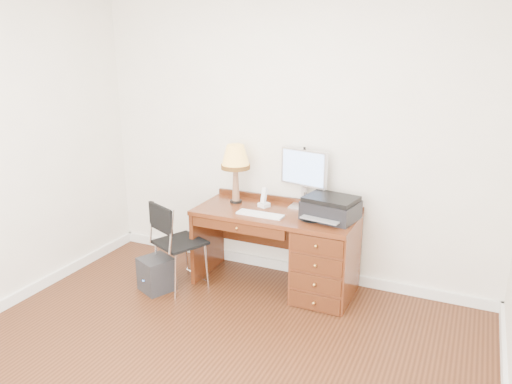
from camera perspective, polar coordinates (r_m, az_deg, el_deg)
The scene contains 12 objects.
ground at distance 3.83m, azimuth -6.29°, elevation -19.30°, with size 4.00×4.00×0.00m, color #361A0C.
room_shell at distance 4.27m, azimuth -1.89°, elevation -14.29°, with size 4.00×4.00×4.00m.
desk at distance 4.63m, azimuth 5.95°, elevation -6.71°, with size 1.50×0.67×0.75m.
monitor at distance 4.67m, azimuth 5.41°, elevation 2.40°, with size 0.48×0.20×0.55m.
keyboard at distance 4.51m, azimuth 0.49°, elevation -2.57°, with size 0.43×0.12×0.02m, color white.
mouse_pad at distance 4.44m, azimuth 6.44°, elevation -2.93°, with size 0.22×0.22×0.04m.
printer at distance 4.44m, azimuth 8.54°, elevation -1.80°, with size 0.51×0.42×0.20m.
leg_lamp at distance 4.76m, azimuth -2.36°, elevation 3.62°, with size 0.28×0.28×0.57m.
phone at distance 4.72m, azimuth 0.92°, elevation -1.07°, with size 0.11×0.11×0.19m.
pen_cup at distance 4.69m, azimuth 5.59°, elevation -1.34°, with size 0.08×0.08×0.10m, color black.
chair at distance 4.67m, azimuth -9.14°, elevation -5.23°, with size 0.53×0.54×0.86m.
equipment_box at distance 4.84m, azimuth -11.31°, elevation -9.18°, with size 0.27×0.27×0.32m, color black.
Camera 1 is at (1.63, -2.64, 2.25)m, focal length 35.00 mm.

